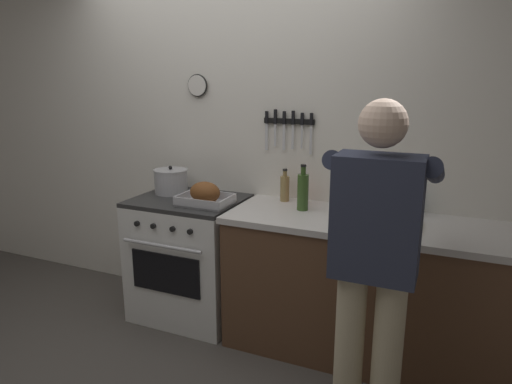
{
  "coord_description": "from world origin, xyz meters",
  "views": [
    {
      "loc": [
        1.49,
        -1.72,
        1.75
      ],
      "look_at": [
        0.37,
        0.85,
        1.04
      ],
      "focal_mm": 32.21,
      "sensor_mm": 36.0,
      "label": 1
    }
  ],
  "objects_px": {
    "cutting_board": "(389,224)",
    "bottle_dish_soap": "(413,201)",
    "stock_pot": "(171,181)",
    "roasting_pan": "(205,195)",
    "person_cook": "(375,255)",
    "stove": "(190,257)",
    "bottle_vinegar": "(285,188)",
    "bottle_olive_oil": "(303,191)",
    "bottle_hot_sauce": "(303,193)"
  },
  "relations": [
    {
      "from": "stock_pot",
      "to": "bottle_dish_soap",
      "type": "height_order",
      "value": "bottle_dish_soap"
    },
    {
      "from": "cutting_board",
      "to": "bottle_hot_sauce",
      "type": "bearing_deg",
      "value": 159.16
    },
    {
      "from": "roasting_pan",
      "to": "stock_pot",
      "type": "relative_size",
      "value": 1.41
    },
    {
      "from": "cutting_board",
      "to": "bottle_dish_soap",
      "type": "xyz_separation_m",
      "value": [
        0.1,
        0.28,
        0.08
      ]
    },
    {
      "from": "bottle_olive_oil",
      "to": "bottle_dish_soap",
      "type": "distance_m",
      "value": 0.69
    },
    {
      "from": "roasting_pan",
      "to": "cutting_board",
      "type": "relative_size",
      "value": 0.98
    },
    {
      "from": "bottle_vinegar",
      "to": "bottle_hot_sauce",
      "type": "relative_size",
      "value": 1.13
    },
    {
      "from": "stove",
      "to": "roasting_pan",
      "type": "xyz_separation_m",
      "value": [
        0.19,
        -0.09,
        0.52
      ]
    },
    {
      "from": "person_cook",
      "to": "bottle_vinegar",
      "type": "bearing_deg",
      "value": 43.18
    },
    {
      "from": "stock_pot",
      "to": "bottle_hot_sauce",
      "type": "bearing_deg",
      "value": 5.15
    },
    {
      "from": "person_cook",
      "to": "bottle_olive_oil",
      "type": "distance_m",
      "value": 0.95
    },
    {
      "from": "bottle_olive_oil",
      "to": "bottle_dish_soap",
      "type": "relative_size",
      "value": 1.43
    },
    {
      "from": "stove",
      "to": "stock_pot",
      "type": "relative_size",
      "value": 3.6
    },
    {
      "from": "roasting_pan",
      "to": "bottle_hot_sauce",
      "type": "height_order",
      "value": "bottle_hot_sauce"
    },
    {
      "from": "person_cook",
      "to": "bottle_dish_soap",
      "type": "relative_size",
      "value": 7.86
    },
    {
      "from": "stove",
      "to": "roasting_pan",
      "type": "height_order",
      "value": "roasting_pan"
    },
    {
      "from": "roasting_pan",
      "to": "stock_pot",
      "type": "distance_m",
      "value": 0.43
    },
    {
      "from": "person_cook",
      "to": "bottle_olive_oil",
      "type": "height_order",
      "value": "person_cook"
    },
    {
      "from": "person_cook",
      "to": "bottle_olive_oil",
      "type": "bearing_deg",
      "value": 41.06
    },
    {
      "from": "stock_pot",
      "to": "bottle_dish_soap",
      "type": "relative_size",
      "value": 1.19
    },
    {
      "from": "roasting_pan",
      "to": "stock_pot",
      "type": "height_order",
      "value": "stock_pot"
    },
    {
      "from": "cutting_board",
      "to": "bottle_dish_soap",
      "type": "bearing_deg",
      "value": 69.89
    },
    {
      "from": "cutting_board",
      "to": "bottle_hot_sauce",
      "type": "distance_m",
      "value": 0.65
    },
    {
      "from": "person_cook",
      "to": "stock_pot",
      "type": "height_order",
      "value": "person_cook"
    },
    {
      "from": "bottle_dish_soap",
      "to": "cutting_board",
      "type": "bearing_deg",
      "value": -110.11
    },
    {
      "from": "stove",
      "to": "bottle_olive_oil",
      "type": "bearing_deg",
      "value": 3.82
    },
    {
      "from": "bottle_vinegar",
      "to": "roasting_pan",
      "type": "bearing_deg",
      "value": -146.59
    },
    {
      "from": "stove",
      "to": "stock_pot",
      "type": "height_order",
      "value": "stock_pot"
    },
    {
      "from": "stove",
      "to": "person_cook",
      "type": "relative_size",
      "value": 0.54
    },
    {
      "from": "cutting_board",
      "to": "bottle_olive_oil",
      "type": "xyz_separation_m",
      "value": [
        -0.57,
        0.1,
        0.12
      ]
    },
    {
      "from": "bottle_olive_oil",
      "to": "bottle_hot_sauce",
      "type": "xyz_separation_m",
      "value": [
        -0.04,
        0.13,
        -0.04
      ]
    },
    {
      "from": "stove",
      "to": "roasting_pan",
      "type": "relative_size",
      "value": 2.56
    },
    {
      "from": "roasting_pan",
      "to": "bottle_vinegar",
      "type": "xyz_separation_m",
      "value": [
        0.46,
        0.3,
        0.03
      ]
    },
    {
      "from": "roasting_pan",
      "to": "bottle_dish_soap",
      "type": "height_order",
      "value": "bottle_dish_soap"
    },
    {
      "from": "stock_pot",
      "to": "bottle_dish_soap",
      "type": "bearing_deg",
      "value": 4.6
    },
    {
      "from": "bottle_hot_sauce",
      "to": "cutting_board",
      "type": "bearing_deg",
      "value": -20.84
    },
    {
      "from": "stock_pot",
      "to": "bottle_olive_oil",
      "type": "bearing_deg",
      "value": -1.98
    },
    {
      "from": "bottle_olive_oil",
      "to": "bottle_vinegar",
      "type": "distance_m",
      "value": 0.25
    },
    {
      "from": "person_cook",
      "to": "bottle_hot_sauce",
      "type": "height_order",
      "value": "person_cook"
    },
    {
      "from": "stock_pot",
      "to": "bottle_olive_oil",
      "type": "height_order",
      "value": "bottle_olive_oil"
    },
    {
      "from": "stove",
      "to": "bottle_hot_sauce",
      "type": "xyz_separation_m",
      "value": [
        0.8,
        0.18,
        0.53
      ]
    },
    {
      "from": "stove",
      "to": "stock_pot",
      "type": "bearing_deg",
      "value": 155.08
    },
    {
      "from": "stove",
      "to": "stock_pot",
      "type": "distance_m",
      "value": 0.58
    },
    {
      "from": "bottle_dish_soap",
      "to": "roasting_pan",
      "type": "bearing_deg",
      "value": -166.39
    },
    {
      "from": "person_cook",
      "to": "roasting_pan",
      "type": "height_order",
      "value": "person_cook"
    },
    {
      "from": "stock_pot",
      "to": "bottle_vinegar",
      "type": "bearing_deg",
      "value": 8.27
    },
    {
      "from": "cutting_board",
      "to": "bottle_vinegar",
      "type": "height_order",
      "value": "bottle_vinegar"
    },
    {
      "from": "person_cook",
      "to": "bottle_dish_soap",
      "type": "bearing_deg",
      "value": -2.27
    },
    {
      "from": "stock_pot",
      "to": "bottle_dish_soap",
      "type": "distance_m",
      "value": 1.71
    },
    {
      "from": "person_cook",
      "to": "stock_pot",
      "type": "relative_size",
      "value": 6.63
    }
  ]
}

